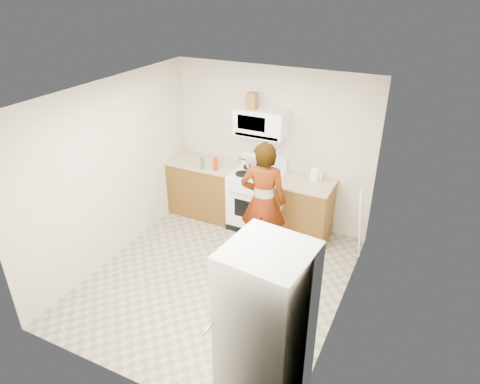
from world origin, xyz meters
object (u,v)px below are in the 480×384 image
Objects in this scene: saucepan at (253,163)px; kettle at (315,175)px; person at (263,202)px; fridge at (266,328)px; gas_range at (256,198)px; microwave at (261,122)px.

kettle is at bearing -0.53° from saucepan.
person is 8.14× the size of saucepan.
kettle is (-0.46, 2.95, 0.17)m from fridge.
microwave is (0.00, 0.13, 1.21)m from gas_range.
person reaches higher than gas_range.
fridge is at bearing -64.62° from gas_range.
microwave is at bearing -2.30° from saucepan.
microwave is 3.35m from fridge.
kettle is at bearing -0.26° from microwave.
saucepan is at bearing 177.70° from microwave.
saucepan is (-0.13, 0.13, 0.53)m from gas_range.
fridge is at bearing -81.85° from kettle.
person is 0.97m from kettle.
saucepan is (-1.47, 2.96, 0.16)m from fridge.
person reaches higher than fridge.
kettle is at bearing 105.28° from fridge.
person is (0.41, -0.71, 0.39)m from gas_range.
gas_range is 3.15m from fridge.
person is at bearing -119.83° from kettle.
gas_range is at bearing -172.75° from kettle.
microwave is 4.49× the size of kettle.
person reaches higher than saucepan.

